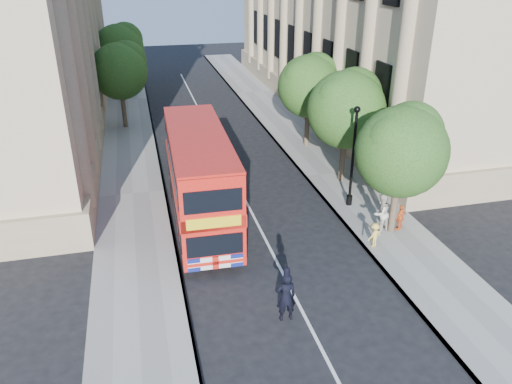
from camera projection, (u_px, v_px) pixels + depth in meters
ground at (291, 289)px, 19.28m from camera, size 120.00×120.00×0.00m
pavement_right at (333, 174)px, 29.27m from camera, size 3.50×80.00×0.12m
pavement_left at (133, 194)px, 26.78m from camera, size 3.50×80.00×0.12m
tree_right_near at (402, 147)px, 21.38m from camera, size 4.00×4.00×6.08m
tree_right_mid at (347, 105)px, 26.56m from camera, size 4.20×4.20×6.37m
tree_right_far at (309, 83)px, 31.88m from camera, size 4.00×4.00×6.15m
tree_left_far at (120, 68)px, 35.42m from camera, size 4.00×4.00×6.30m
tree_left_back at (119, 46)px, 42.33m from camera, size 4.20×4.20×6.65m
lamp_post at (353, 161)px, 24.55m from camera, size 0.32×0.32×5.16m
double_decker_bus at (200, 176)px, 23.05m from camera, size 2.79×9.59×4.40m
box_van at (191, 147)px, 30.10m from camera, size 1.81×4.34×2.47m
police_constable at (286, 297)px, 17.27m from camera, size 0.70×0.46×1.91m
woman_pedestrian at (381, 213)px, 22.69m from camera, size 1.12×1.02×1.87m
child_a at (401, 217)px, 22.96m from camera, size 0.80×0.62×1.26m
child_b at (374, 235)px, 21.65m from camera, size 0.83×0.66×1.12m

